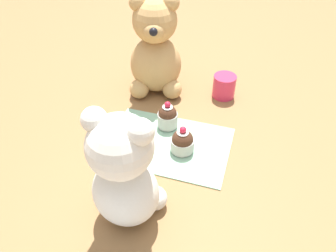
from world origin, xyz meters
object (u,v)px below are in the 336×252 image
at_px(teddy_bear_tan, 155,51).
at_px(cupcake_near_tan_bear, 168,116).
at_px(cupcake_near_cream_bear, 182,142).
at_px(juice_glass, 224,86).
at_px(teddy_bear_cream, 124,173).

distance_m(teddy_bear_tan, cupcake_near_tan_bear, 0.19).
xyz_separation_m(teddy_bear_tan, cupcake_near_cream_bear, (-0.13, 0.22, -0.09)).
relative_size(cupcake_near_cream_bear, juice_glass, 1.06).
height_order(teddy_bear_cream, cupcake_near_cream_bear, teddy_bear_cream).
height_order(teddy_bear_cream, teddy_bear_tan, teddy_bear_tan).
relative_size(teddy_bear_tan, cupcake_near_tan_bear, 3.76).
relative_size(teddy_bear_tan, juice_glass, 4.24).
height_order(teddy_bear_cream, cupcake_near_tan_bear, teddy_bear_cream).
bearing_deg(juice_glass, teddy_bear_cream, 76.76).
height_order(cupcake_near_cream_bear, juice_glass, cupcake_near_cream_bear).
distance_m(teddy_bear_tan, cupcake_near_cream_bear, 0.27).
bearing_deg(cupcake_near_cream_bear, cupcake_near_tan_bear, -51.24).
bearing_deg(teddy_bear_tan, juice_glass, -8.70).
distance_m(cupcake_near_cream_bear, juice_glass, 0.25).
bearing_deg(teddy_bear_cream, cupcake_near_tan_bear, -84.96).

